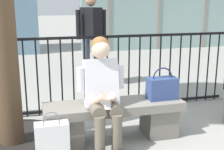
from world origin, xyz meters
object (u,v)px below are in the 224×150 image
bystander_at_railing (91,33)px  seated_person_with_phone (103,90)px  handbag_on_bench (162,88)px  stone_bench (114,117)px  shopping_bag (52,142)px

bystander_at_railing → seated_person_with_phone: bearing=-98.4°
seated_person_with_phone → handbag_on_bench: size_ratio=3.19×
stone_bench → seated_person_with_phone: bearing=-142.1°
handbag_on_bench → bystander_at_railing: size_ratio=0.22×
seated_person_with_phone → bystander_at_railing: bystander_at_railing is taller
seated_person_with_phone → handbag_on_bench: bearing=9.0°
seated_person_with_phone → bystander_at_railing: (0.35, 2.39, 0.35)m
stone_bench → seated_person_with_phone: (-0.17, -0.13, 0.38)m
stone_bench → handbag_on_bench: handbag_on_bench is taller
shopping_bag → stone_bench: bearing=23.3°
bystander_at_railing → stone_bench: bearing=-94.7°
stone_bench → bystander_at_railing: size_ratio=0.94×
handbag_on_bench → bystander_at_railing: (-0.39, 2.27, 0.42)m
stone_bench → shopping_bag: bearing=-156.7°
shopping_bag → bystander_at_railing: 2.84m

